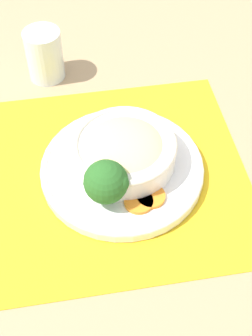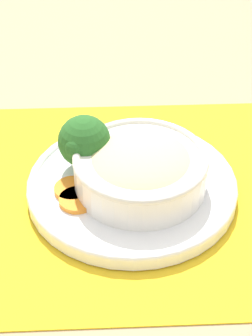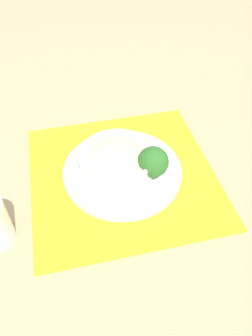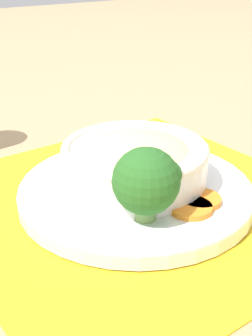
# 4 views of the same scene
# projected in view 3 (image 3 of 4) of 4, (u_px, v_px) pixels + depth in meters

# --- Properties ---
(ground_plane) EXTENTS (4.00, 4.00, 0.00)m
(ground_plane) POSITION_uv_depth(u_px,v_px,m) (122.00, 175.00, 0.80)
(ground_plane) COLOR tan
(placemat) EXTENTS (0.45, 0.45, 0.00)m
(placemat) POSITION_uv_depth(u_px,v_px,m) (122.00, 174.00, 0.79)
(placemat) COLOR yellow
(placemat) RESTS_ON ground_plane
(plate) EXTENTS (0.28, 0.28, 0.02)m
(plate) POSITION_uv_depth(u_px,v_px,m) (122.00, 170.00, 0.78)
(plate) COLOR white
(plate) RESTS_ON placemat
(bowl) EXTENTS (0.18, 0.18, 0.06)m
(bowl) POSITION_uv_depth(u_px,v_px,m) (117.00, 159.00, 0.76)
(bowl) COLOR silver
(bowl) RESTS_ON plate
(broccoli_floret) EXTENTS (0.07, 0.07, 0.08)m
(broccoli_floret) POSITION_uv_depth(u_px,v_px,m) (153.00, 162.00, 0.74)
(broccoli_floret) COLOR #759E51
(broccoli_floret) RESTS_ON plate
(carrot_slice_near) EXTENTS (0.05, 0.05, 0.01)m
(carrot_slice_near) POSITION_uv_depth(u_px,v_px,m) (153.00, 159.00, 0.80)
(carrot_slice_near) COLOR orange
(carrot_slice_near) RESTS_ON plate
(carrot_slice_middle) EXTENTS (0.05, 0.05, 0.01)m
(carrot_slice_middle) POSITION_uv_depth(u_px,v_px,m) (148.00, 153.00, 0.81)
(carrot_slice_middle) COLOR orange
(carrot_slice_middle) RESTS_ON plate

